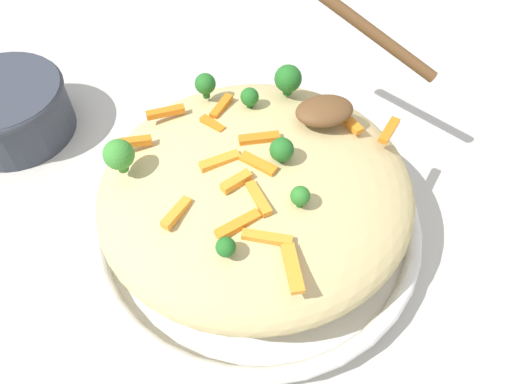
% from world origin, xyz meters
% --- Properties ---
extents(ground_plane, '(2.40, 2.40, 0.00)m').
position_xyz_m(ground_plane, '(0.00, 0.00, 0.00)').
color(ground_plane, beige).
extents(serving_bowl, '(0.34, 0.34, 0.04)m').
position_xyz_m(serving_bowl, '(0.00, 0.00, 0.02)').
color(serving_bowl, white).
rests_on(serving_bowl, ground_plane).
extents(pasta_mound, '(0.30, 0.29, 0.09)m').
position_xyz_m(pasta_mound, '(0.00, 0.00, 0.08)').
color(pasta_mound, '#D1BA7A').
rests_on(pasta_mound, serving_bowl).
extents(carrot_piece_0, '(0.01, 0.04, 0.01)m').
position_xyz_m(carrot_piece_0, '(-0.00, 0.11, 0.12)').
color(carrot_piece_0, orange).
rests_on(carrot_piece_0, pasta_mound).
extents(carrot_piece_1, '(0.03, 0.03, 0.01)m').
position_xyz_m(carrot_piece_1, '(0.00, 0.01, 0.12)').
color(carrot_piece_1, orange).
rests_on(carrot_piece_1, pasta_mound).
extents(carrot_piece_2, '(0.04, 0.01, 0.01)m').
position_xyz_m(carrot_piece_2, '(-0.01, -0.02, 0.12)').
color(carrot_piece_2, orange).
rests_on(carrot_piece_2, pasta_mound).
extents(carrot_piece_3, '(0.02, 0.03, 0.01)m').
position_xyz_m(carrot_piece_3, '(0.03, -0.06, 0.12)').
color(carrot_piece_3, orange).
rests_on(carrot_piece_3, pasta_mound).
extents(carrot_piece_4, '(0.02, 0.04, 0.01)m').
position_xyz_m(carrot_piece_4, '(-0.10, -0.03, 0.12)').
color(carrot_piece_4, orange).
rests_on(carrot_piece_4, pasta_mound).
extents(carrot_piece_5, '(0.03, 0.01, 0.01)m').
position_xyz_m(carrot_piece_5, '(0.10, -0.05, 0.12)').
color(carrot_piece_5, orange).
rests_on(carrot_piece_5, pasta_mound).
extents(carrot_piece_6, '(0.02, 0.04, 0.01)m').
position_xyz_m(carrot_piece_6, '(0.01, 0.04, 0.12)').
color(carrot_piece_6, orange).
rests_on(carrot_piece_6, pasta_mound).
extents(carrot_piece_7, '(0.03, 0.03, 0.01)m').
position_xyz_m(carrot_piece_7, '(-0.13, -0.01, 0.12)').
color(carrot_piece_7, orange).
rests_on(carrot_piece_7, pasta_mound).
extents(carrot_piece_8, '(0.03, 0.03, 0.01)m').
position_xyz_m(carrot_piece_8, '(0.01, -0.08, 0.12)').
color(carrot_piece_8, orange).
rests_on(carrot_piece_8, pasta_mound).
extents(carrot_piece_9, '(0.03, 0.03, 0.01)m').
position_xyz_m(carrot_piece_9, '(0.08, 0.04, 0.12)').
color(carrot_piece_9, orange).
rests_on(carrot_piece_9, pasta_mound).
extents(carrot_piece_10, '(0.04, 0.02, 0.01)m').
position_xyz_m(carrot_piece_10, '(0.03, 0.06, 0.12)').
color(carrot_piece_10, orange).
rests_on(carrot_piece_10, pasta_mound).
extents(carrot_piece_11, '(0.03, 0.02, 0.01)m').
position_xyz_m(carrot_piece_11, '(0.02, 0.02, 0.12)').
color(carrot_piece_11, orange).
rests_on(carrot_piece_11, pasta_mound).
extents(carrot_piece_12, '(0.04, 0.01, 0.01)m').
position_xyz_m(carrot_piece_12, '(0.07, -0.09, 0.12)').
color(carrot_piece_12, orange).
rests_on(carrot_piece_12, pasta_mound).
extents(carrot_piece_13, '(0.04, 0.02, 0.01)m').
position_xyz_m(carrot_piece_13, '(0.01, 0.08, 0.12)').
color(carrot_piece_13, orange).
rests_on(carrot_piece_13, pasta_mound).
extents(carrot_piece_14, '(0.04, 0.02, 0.01)m').
position_xyz_m(carrot_piece_14, '(0.03, -0.01, 0.12)').
color(carrot_piece_14, orange).
rests_on(carrot_piece_14, pasta_mound).
extents(broccoli_floret_0, '(0.02, 0.02, 0.02)m').
position_xyz_m(broccoli_floret_0, '(-0.02, 0.01, 0.13)').
color(broccoli_floret_0, '#205B1C').
rests_on(broccoli_floret_0, pasta_mound).
extents(broccoli_floret_1, '(0.02, 0.02, 0.02)m').
position_xyz_m(broccoli_floret_1, '(-0.02, 0.06, 0.13)').
color(broccoli_floret_1, '#296820').
rests_on(broccoli_floret_1, pasta_mound).
extents(broccoli_floret_2, '(0.02, 0.02, 0.03)m').
position_xyz_m(broccoli_floret_2, '(0.03, -0.10, 0.13)').
color(broccoli_floret_2, '#205B1C').
rests_on(broccoli_floret_2, pasta_mound).
extents(broccoli_floret_3, '(0.03, 0.03, 0.03)m').
position_xyz_m(broccoli_floret_3, '(-0.06, -0.09, 0.13)').
color(broccoli_floret_3, '#205B1C').
rests_on(broccoli_floret_3, pasta_mound).
extents(broccoli_floret_4, '(0.02, 0.02, 0.02)m').
position_xyz_m(broccoli_floret_4, '(-0.01, -0.07, 0.13)').
color(broccoli_floret_4, '#205B1C').
rests_on(broccoli_floret_4, pasta_mound).
extents(broccoli_floret_5, '(0.03, 0.03, 0.03)m').
position_xyz_m(broccoli_floret_5, '(0.12, -0.02, 0.13)').
color(broccoli_floret_5, '#377928').
rests_on(broccoli_floret_5, pasta_mound).
extents(broccoli_floret_6, '(0.02, 0.02, 0.02)m').
position_xyz_m(broccoli_floret_6, '(0.05, 0.08, 0.12)').
color(broccoli_floret_6, '#205B1C').
rests_on(broccoli_floret_6, pasta_mound).
extents(serving_spoon, '(0.16, 0.15, 0.10)m').
position_xyz_m(serving_spoon, '(-0.10, -0.06, 0.15)').
color(serving_spoon, brown).
rests_on(serving_spoon, pasta_mound).
extents(companion_bowl, '(0.15, 0.15, 0.07)m').
position_xyz_m(companion_bowl, '(0.25, -0.23, 0.04)').
color(companion_bowl, '#333842').
rests_on(companion_bowl, ground_plane).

